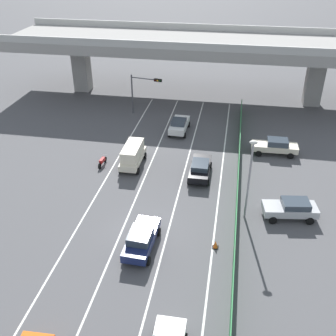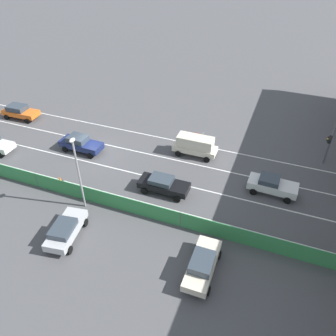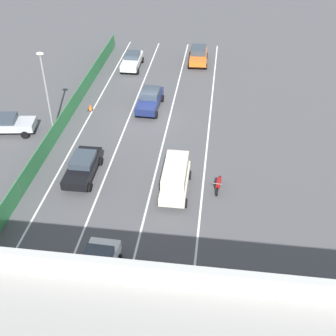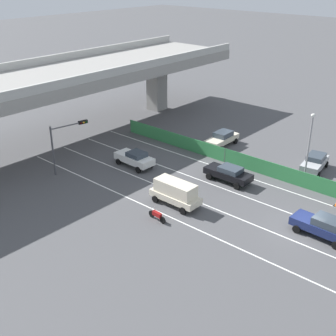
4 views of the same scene
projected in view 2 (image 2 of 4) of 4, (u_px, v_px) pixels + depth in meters
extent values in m
plane|color=#4C4C4F|center=(94.00, 152.00, 36.30)|extent=(300.00, 300.00, 0.00)
cube|color=silver|center=(157.00, 137.00, 38.80)|extent=(0.14, 46.27, 0.01)
cube|color=silver|center=(145.00, 153.00, 36.15)|extent=(0.14, 46.27, 0.01)
cube|color=silver|center=(130.00, 172.00, 33.50)|extent=(0.14, 46.27, 0.01)
cube|color=silver|center=(113.00, 194.00, 30.86)|extent=(0.14, 46.27, 0.01)
cube|color=#338447|center=(104.00, 199.00, 29.24)|extent=(0.06, 42.27, 1.56)
cylinder|color=#4C514C|center=(37.00, 180.00, 31.26)|extent=(0.10, 0.10, 1.56)
cylinder|color=#4C514C|center=(180.00, 220.00, 27.22)|extent=(0.10, 0.10, 1.56)
cube|color=black|center=(164.00, 185.00, 30.67)|extent=(1.80, 4.65, 0.62)
cube|color=#333D47|center=(161.00, 180.00, 30.41)|extent=(1.57, 2.07, 0.46)
cylinder|color=black|center=(183.00, 187.00, 31.17)|extent=(0.22, 0.64, 0.64)
cylinder|color=black|center=(177.00, 199.00, 29.85)|extent=(0.22, 0.64, 0.64)
cylinder|color=black|center=(152.00, 180.00, 32.05)|extent=(0.22, 0.64, 0.64)
cylinder|color=black|center=(144.00, 191.00, 30.73)|extent=(0.22, 0.64, 0.64)
cube|color=navy|center=(81.00, 144.00, 36.05)|extent=(1.93, 4.72, 0.65)
cube|color=#333D47|center=(78.00, 139.00, 35.79)|extent=(1.63, 2.07, 0.59)
cylinder|color=black|center=(99.00, 147.00, 36.50)|extent=(0.24, 0.65, 0.64)
cylinder|color=black|center=(90.00, 156.00, 35.20)|extent=(0.24, 0.65, 0.64)
cylinder|color=black|center=(75.00, 141.00, 37.49)|extent=(0.24, 0.65, 0.64)
cylinder|color=black|center=(65.00, 149.00, 36.19)|extent=(0.24, 0.65, 0.64)
cylinder|color=black|center=(12.00, 147.00, 36.58)|extent=(0.23, 0.64, 0.64)
cylinder|color=black|center=(0.00, 155.00, 35.29)|extent=(0.23, 0.64, 0.64)
cube|color=silver|center=(273.00, 186.00, 30.54)|extent=(1.90, 4.43, 0.70)
cube|color=#333D47|center=(270.00, 180.00, 30.31)|extent=(1.61, 1.80, 0.46)
cylinder|color=black|center=(290.00, 188.00, 31.04)|extent=(0.24, 0.65, 0.64)
cylinder|color=black|center=(287.00, 200.00, 29.73)|extent=(0.24, 0.65, 0.64)
cylinder|color=black|center=(257.00, 180.00, 31.96)|extent=(0.24, 0.65, 0.64)
cylinder|color=black|center=(253.00, 192.00, 30.65)|extent=(0.24, 0.65, 0.64)
cube|color=beige|center=(195.00, 149.00, 35.48)|extent=(1.75, 4.58, 0.57)
cube|color=beige|center=(195.00, 142.00, 34.97)|extent=(1.54, 3.76, 1.13)
cylinder|color=black|center=(211.00, 151.00, 35.96)|extent=(0.22, 0.64, 0.64)
cylinder|color=black|center=(207.00, 160.00, 34.66)|extent=(0.22, 0.64, 0.64)
cylinder|color=black|center=(183.00, 145.00, 36.84)|extent=(0.22, 0.64, 0.64)
cylinder|color=black|center=(178.00, 153.00, 35.55)|extent=(0.22, 0.64, 0.64)
cube|color=orange|center=(21.00, 113.00, 41.92)|extent=(2.01, 4.58, 0.58)
cube|color=#333D47|center=(17.00, 108.00, 41.67)|extent=(1.70, 2.31, 0.60)
cylinder|color=black|center=(37.00, 114.00, 42.50)|extent=(0.25, 0.65, 0.64)
cylinder|color=black|center=(27.00, 121.00, 41.12)|extent=(0.25, 0.65, 0.64)
cylinder|color=black|center=(16.00, 111.00, 43.27)|extent=(0.25, 0.65, 0.64)
cylinder|color=black|center=(7.00, 117.00, 41.89)|extent=(0.25, 0.65, 0.64)
cylinder|color=black|center=(203.00, 139.00, 37.91)|extent=(0.15, 0.61, 0.60)
cylinder|color=black|center=(192.00, 136.00, 38.38)|extent=(0.15, 0.61, 0.60)
cube|color=maroon|center=(198.00, 135.00, 37.98)|extent=(0.36, 0.94, 0.36)
cylinder|color=#B2B2B2|center=(203.00, 134.00, 37.57)|extent=(0.60, 0.09, 0.03)
cube|color=#B2B5B7|center=(66.00, 230.00, 26.33)|extent=(4.49, 2.37, 0.63)
cube|color=#333D47|center=(63.00, 228.00, 25.69)|extent=(2.33, 1.85, 0.49)
cylinder|color=black|center=(66.00, 219.00, 27.90)|extent=(0.67, 0.31, 0.64)
cylinder|color=black|center=(85.00, 222.00, 27.59)|extent=(0.67, 0.31, 0.64)
cylinder|color=black|center=(48.00, 246.00, 25.63)|extent=(0.67, 0.31, 0.64)
cylinder|color=black|center=(70.00, 250.00, 25.33)|extent=(0.67, 0.31, 0.64)
cube|color=beige|center=(202.00, 265.00, 23.72)|extent=(4.72, 1.79, 0.60)
cube|color=#333D47|center=(202.00, 262.00, 23.18)|extent=(2.10, 1.55, 0.58)
cylinder|color=black|center=(197.00, 249.00, 25.43)|extent=(0.64, 0.23, 0.64)
cylinder|color=black|center=(219.00, 255.00, 24.95)|extent=(0.64, 0.23, 0.64)
cylinder|color=black|center=(184.00, 283.00, 23.04)|extent=(0.64, 0.23, 0.64)
cylinder|color=black|center=(208.00, 291.00, 22.56)|extent=(0.64, 0.23, 0.64)
cylinder|color=#47474C|center=(330.00, 142.00, 33.21)|extent=(0.18, 0.18, 5.02)
cylinder|color=#47474C|center=(333.00, 132.00, 30.56)|extent=(3.82, 0.78, 0.12)
cube|color=black|center=(330.00, 140.00, 29.50)|extent=(0.99, 0.44, 0.32)
sphere|color=#390706|center=(329.00, 137.00, 29.77)|extent=(0.20, 0.20, 0.20)
sphere|color=#EFA319|center=(328.00, 139.00, 29.56)|extent=(0.20, 0.20, 0.20)
sphere|color=black|center=(328.00, 141.00, 29.36)|extent=(0.20, 0.20, 0.20)
cylinder|color=gray|center=(79.00, 176.00, 27.61)|extent=(0.16, 0.16, 6.64)
ellipsoid|color=silver|center=(72.00, 140.00, 25.51)|extent=(0.60, 0.36, 0.28)
cone|color=orange|center=(60.00, 179.00, 32.12)|extent=(0.36, 0.36, 0.63)
cube|color=black|center=(60.00, 182.00, 32.30)|extent=(0.47, 0.47, 0.03)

